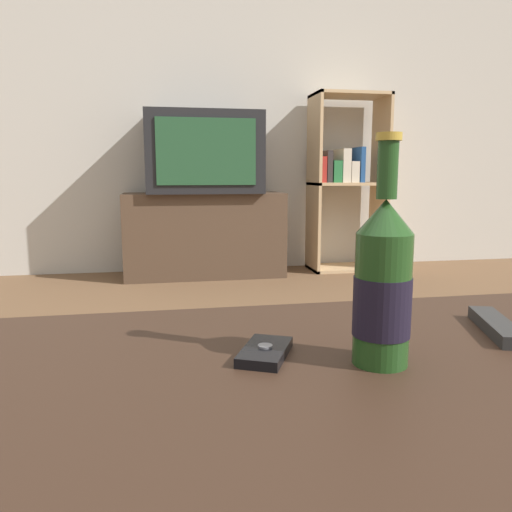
{
  "coord_description": "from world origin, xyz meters",
  "views": [
    {
      "loc": [
        -0.09,
        -0.48,
        0.66
      ],
      "look_at": [
        0.07,
        0.41,
        0.51
      ],
      "focal_mm": 35.0,
      "sensor_mm": 36.0,
      "label": 1
    }
  ],
  "objects_px": {
    "cell_phone": "(265,352)",
    "remote_control": "(497,326)",
    "television": "(203,153)",
    "tv_stand": "(205,235)",
    "bookshelf": "(345,179)",
    "beer_bottle": "(383,285)"
  },
  "relations": [
    {
      "from": "remote_control",
      "to": "beer_bottle",
      "type": "bearing_deg",
      "value": -141.5
    },
    {
      "from": "bookshelf",
      "to": "tv_stand",
      "type": "bearing_deg",
      "value": -177.36
    },
    {
      "from": "tv_stand",
      "to": "cell_phone",
      "type": "distance_m",
      "value": 2.61
    },
    {
      "from": "tv_stand",
      "to": "beer_bottle",
      "type": "xyz_separation_m",
      "value": [
        0.01,
        -2.65,
        0.25
      ]
    },
    {
      "from": "tv_stand",
      "to": "bookshelf",
      "type": "xyz_separation_m",
      "value": [
        0.97,
        0.04,
        0.36
      ]
    },
    {
      "from": "cell_phone",
      "to": "television",
      "type": "bearing_deg",
      "value": 112.34
    },
    {
      "from": "cell_phone",
      "to": "remote_control",
      "type": "bearing_deg",
      "value": 30.88
    },
    {
      "from": "tv_stand",
      "to": "cell_phone",
      "type": "bearing_deg",
      "value": -92.91
    },
    {
      "from": "beer_bottle",
      "to": "remote_control",
      "type": "height_order",
      "value": "beer_bottle"
    },
    {
      "from": "beer_bottle",
      "to": "cell_phone",
      "type": "xyz_separation_m",
      "value": [
        -0.15,
        0.05,
        -0.1
      ]
    },
    {
      "from": "bookshelf",
      "to": "cell_phone",
      "type": "bearing_deg",
      "value": -112.62
    },
    {
      "from": "television",
      "to": "remote_control",
      "type": "xyz_separation_m",
      "value": [
        0.25,
        -2.56,
        -0.37
      ]
    },
    {
      "from": "television",
      "to": "tv_stand",
      "type": "bearing_deg",
      "value": 90.0
    },
    {
      "from": "television",
      "to": "bookshelf",
      "type": "distance_m",
      "value": 0.99
    },
    {
      "from": "cell_phone",
      "to": "remote_control",
      "type": "distance_m",
      "value": 0.39
    },
    {
      "from": "tv_stand",
      "to": "television",
      "type": "bearing_deg",
      "value": -90.0
    },
    {
      "from": "tv_stand",
      "to": "beer_bottle",
      "type": "bearing_deg",
      "value": -89.72
    },
    {
      "from": "television",
      "to": "remote_control",
      "type": "bearing_deg",
      "value": -84.37
    },
    {
      "from": "tv_stand",
      "to": "cell_phone",
      "type": "xyz_separation_m",
      "value": [
        -0.13,
        -2.6,
        0.15
      ]
    },
    {
      "from": "television",
      "to": "beer_bottle",
      "type": "distance_m",
      "value": 2.66
    },
    {
      "from": "remote_control",
      "to": "tv_stand",
      "type": "bearing_deg",
      "value": 113.71
    },
    {
      "from": "beer_bottle",
      "to": "cell_phone",
      "type": "distance_m",
      "value": 0.18
    }
  ]
}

